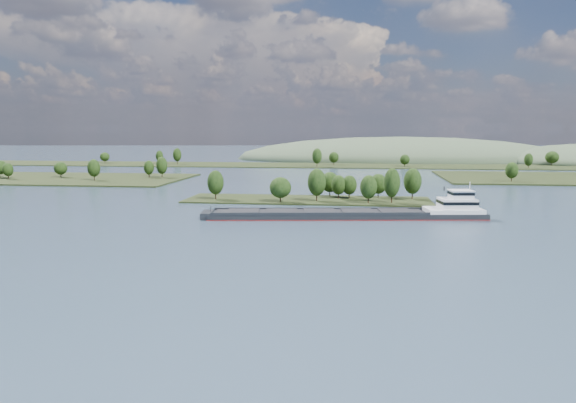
# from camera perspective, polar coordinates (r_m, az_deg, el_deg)

# --- Properties ---
(ground) EXTENTS (1800.00, 1800.00, 0.00)m
(ground) POSITION_cam_1_polar(r_m,az_deg,el_deg) (171.79, 0.11, -2.42)
(ground) COLOR #324156
(ground) RESTS_ON ground
(tree_island) EXTENTS (100.00, 30.49, 14.80)m
(tree_island) POSITION_cam_1_polar(r_m,az_deg,el_deg) (229.35, 3.67, 1.07)
(tree_island) COLOR black
(tree_island) RESTS_ON ground
(back_shoreline) EXTENTS (900.00, 60.00, 15.31)m
(back_shoreline) POSITION_cam_1_polar(r_m,az_deg,el_deg) (448.79, 5.87, 3.69)
(back_shoreline) COLOR black
(back_shoreline) RESTS_ON ground
(hill_west) EXTENTS (320.00, 160.00, 44.00)m
(hill_west) POSITION_cam_1_polar(r_m,az_deg,el_deg) (550.07, 11.41, 4.19)
(hill_west) COLOR #3D4F36
(hill_west) RESTS_ON ground
(cargo_barge) EXTENTS (94.30, 23.92, 12.67)m
(cargo_barge) POSITION_cam_1_polar(r_m,az_deg,el_deg) (187.48, 7.73, -1.17)
(cargo_barge) COLOR black
(cargo_barge) RESTS_ON ground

